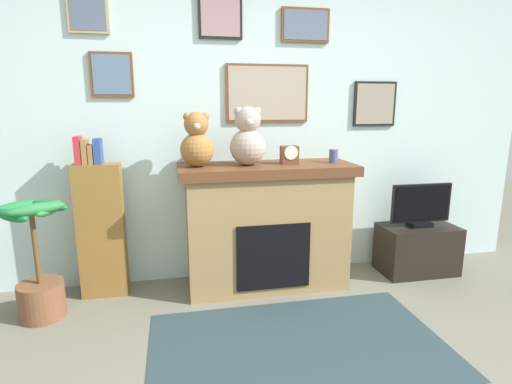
# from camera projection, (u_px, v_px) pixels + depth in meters

# --- Properties ---
(back_wall) EXTENTS (5.20, 0.15, 2.60)m
(back_wall) POSITION_uv_depth(u_px,v_px,m) (254.00, 130.00, 3.56)
(back_wall) COLOR silver
(back_wall) RESTS_ON ground_plane
(fireplace) EXTENTS (1.44, 0.59, 1.05)m
(fireplace) POSITION_uv_depth(u_px,v_px,m) (266.00, 225.00, 3.42)
(fireplace) COLOR #96794C
(fireplace) RESTS_ON ground_plane
(bookshelf) EXTENTS (0.36, 0.16, 1.29)m
(bookshelf) POSITION_uv_depth(u_px,v_px,m) (101.00, 226.00, 3.22)
(bookshelf) COLOR olive
(bookshelf) RESTS_ON ground_plane
(potted_plant) EXTENTS (0.55, 0.56, 0.89)m
(potted_plant) POSITION_uv_depth(u_px,v_px,m) (39.00, 269.00, 2.91)
(potted_plant) COLOR brown
(potted_plant) RESTS_ON ground_plane
(tv_stand) EXTENTS (0.68, 0.40, 0.44)m
(tv_stand) POSITION_uv_depth(u_px,v_px,m) (417.00, 249.00, 3.74)
(tv_stand) COLOR black
(tv_stand) RESTS_ON ground_plane
(television) EXTENTS (0.57, 0.14, 0.39)m
(television) POSITION_uv_depth(u_px,v_px,m) (421.00, 206.00, 3.65)
(television) COLOR black
(television) RESTS_ON tv_stand
(area_rug) EXTENTS (1.91, 1.14, 0.01)m
(area_rug) POSITION_uv_depth(u_px,v_px,m) (298.00, 344.00, 2.63)
(area_rug) COLOR #293B41
(area_rug) RESTS_ON ground_plane
(candle_jar) EXTENTS (0.07, 0.07, 0.11)m
(candle_jar) POSITION_uv_depth(u_px,v_px,m) (333.00, 156.00, 3.40)
(candle_jar) COLOR #4C517A
(candle_jar) RESTS_ON fireplace
(mantel_clock) EXTENTS (0.14, 0.10, 0.15)m
(mantel_clock) POSITION_uv_depth(u_px,v_px,m) (289.00, 155.00, 3.31)
(mantel_clock) COLOR brown
(mantel_clock) RESTS_ON fireplace
(teddy_bear_brown) EXTENTS (0.26, 0.26, 0.42)m
(teddy_bear_brown) POSITION_uv_depth(u_px,v_px,m) (197.00, 142.00, 3.14)
(teddy_bear_brown) COLOR olive
(teddy_bear_brown) RESTS_ON fireplace
(teddy_bear_grey) EXTENTS (0.29, 0.29, 0.47)m
(teddy_bear_grey) POSITION_uv_depth(u_px,v_px,m) (248.00, 139.00, 3.22)
(teddy_bear_grey) COLOR #A99689
(teddy_bear_grey) RESTS_ON fireplace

